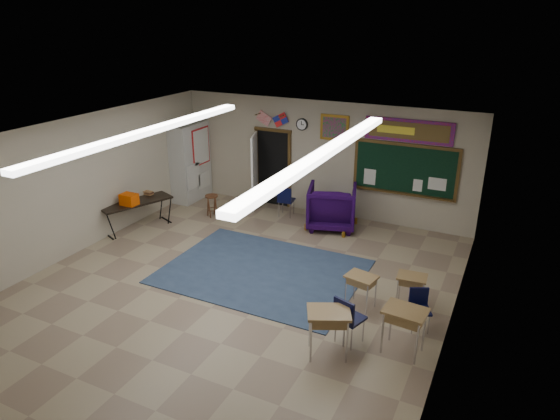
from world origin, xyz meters
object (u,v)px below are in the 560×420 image
at_px(folding_table, 137,214).
at_px(wooden_stool, 212,205).
at_px(wingback_armchair, 332,207).
at_px(student_desk_front_left, 361,290).
at_px(student_desk_front_right, 411,289).

relative_size(folding_table, wooden_stool, 3.13).
distance_m(wingback_armchair, folding_table, 4.85).
distance_m(student_desk_front_left, student_desk_front_right, 0.92).
xyz_separation_m(wingback_armchair, student_desk_front_right, (2.60, -2.82, -0.19)).
distance_m(student_desk_front_left, folding_table, 6.17).
relative_size(student_desk_front_left, wooden_stool, 1.09).
bearing_deg(wooden_stool, student_desk_front_right, -20.21).
height_order(wingback_armchair, folding_table, wingback_armchair).
xyz_separation_m(student_desk_front_left, wooden_stool, (-4.87, 2.52, -0.05)).
xyz_separation_m(student_desk_front_right, folding_table, (-6.90, 0.58, 0.05)).
xyz_separation_m(student_desk_front_right, wooden_stool, (-5.69, 2.09, -0.05)).
height_order(student_desk_front_left, folding_table, folding_table).
bearing_deg(wingback_armchair, folding_table, 10.73).
height_order(folding_table, wooden_stool, folding_table).
bearing_deg(wooden_stool, wingback_armchair, 13.14).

